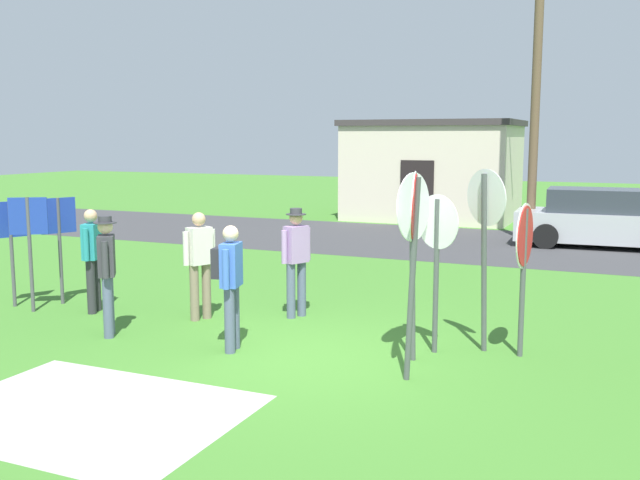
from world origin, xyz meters
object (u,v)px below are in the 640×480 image
stop_sign_center_cluster (524,253)px  person_with_sunhat (230,279)px  person_on_left (296,256)px  stop_sign_low_front (437,246)px  person_in_teal (107,269)px  utility_pole (537,69)px  info_panel_rightmost (59,231)px  info_panel_leftmost (29,233)px  person_near_signs (92,255)px  stop_sign_far_back (485,228)px  info_panel_middle (11,234)px  parked_car_on_street (600,220)px  stop_sign_nearest (413,231)px  person_in_blue (200,260)px  stop_sign_rear_right (413,238)px

stop_sign_center_cluster → person_with_sunhat: bearing=-160.2°
person_on_left → stop_sign_low_front: bearing=-21.2°
person_in_teal → utility_pole: bearing=70.5°
stop_sign_low_front → info_panel_rightmost: size_ratio=1.15×
info_panel_leftmost → info_panel_rightmost: size_ratio=1.03×
stop_sign_low_front → person_near_signs: bearing=-179.3°
person_near_signs → info_panel_rightmost: (-0.92, 0.25, 0.31)m
stop_sign_far_back → info_panel_middle: bearing=-175.7°
utility_pole → stop_sign_low_front: size_ratio=4.23×
utility_pole → info_panel_rightmost: utility_pole is taller
stop_sign_center_cluster → person_in_teal: bearing=-166.1°
utility_pole → parked_car_on_street: utility_pole is taller
stop_sign_nearest → info_panel_rightmost: (-6.38, 0.62, -0.41)m
utility_pole → parked_car_on_street: size_ratio=2.04×
info_panel_rightmost → stop_sign_center_cluster: bearing=0.7°
utility_pole → person_with_sunhat: (-2.31, -12.04, -3.65)m
person_on_left → info_panel_leftmost: bearing=-160.9°
utility_pole → info_panel_leftmost: utility_pole is taller
person_in_blue → info_panel_middle: size_ratio=0.95×
info_panel_leftmost → info_panel_rightmost: bearing=87.5°
person_on_left → person_in_teal: bearing=-133.8°
utility_pole → stop_sign_rear_right: bearing=-88.9°
stop_sign_low_front → person_in_teal: 4.65m
parked_car_on_street → stop_sign_nearest: bearing=-98.8°
stop_sign_center_cluster → stop_sign_nearest: size_ratio=0.83×
person_with_sunhat → person_on_left: size_ratio=0.97×
stop_sign_low_front → person_on_left: bearing=158.8°
stop_sign_center_cluster → info_panel_leftmost: (-7.68, -0.72, -0.07)m
stop_sign_nearest → stop_sign_far_back: (0.76, 0.73, -0.01)m
person_with_sunhat → person_near_signs: (-3.14, 0.95, -0.03)m
stop_sign_low_front → parked_car_on_street: bearing=81.8°
info_panel_leftmost → info_panel_middle: info_panel_leftmost is taller
stop_sign_far_back → person_in_teal: bearing=-164.6°
person_with_sunhat → person_in_teal: 1.97m
stop_sign_nearest → info_panel_leftmost: stop_sign_nearest is taller
info_panel_rightmost → stop_sign_rear_right: bearing=-11.7°
stop_sign_rear_right → info_panel_middle: stop_sign_rear_right is taller
info_panel_middle → info_panel_rightmost: 0.77m
person_near_signs → stop_sign_far_back: bearing=3.3°
parked_car_on_street → info_panel_leftmost: 13.96m
stop_sign_center_cluster → stop_sign_nearest: bearing=-150.9°
info_panel_rightmost → person_on_left: bearing=10.9°
stop_sign_low_front → info_panel_middle: stop_sign_low_front is taller
stop_sign_nearest → person_in_teal: bearing=-171.2°
person_in_blue → person_on_left: person_on_left is taller
stop_sign_low_front → person_near_signs: (-5.67, -0.07, -0.48)m
stop_sign_low_front → person_on_left: stop_sign_low_front is taller
info_panel_leftmost → info_panel_rightmost: (0.03, 0.63, -0.04)m
utility_pole → stop_sign_nearest: bearing=-89.9°
stop_sign_nearest → info_panel_middle: 6.99m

